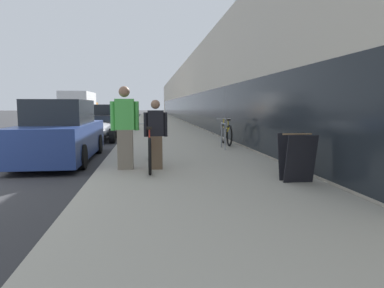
{
  "coord_description": "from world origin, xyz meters",
  "views": [
    {
      "loc": [
        4.34,
        -6.19,
        1.51
      ],
      "look_at": [
        6.64,
        11.67,
        -0.5
      ],
      "focal_mm": 32.0,
      "sensor_mm": 36.0,
      "label": 1
    }
  ],
  "objects_px": {
    "bike_rack_hoop": "(223,133)",
    "parked_sedan_far": "(108,120)",
    "moving_truck": "(80,107)",
    "cruiser_bike_nearest": "(226,134)",
    "person_bystander": "(125,128)",
    "parked_sedan_curbside": "(62,134)",
    "tandem_bicycle": "(149,149)",
    "vintage_roadster_curbside": "(96,130)",
    "person_rider": "(156,135)",
    "sandwich_board_sign": "(297,157)"
  },
  "relations": [
    {
      "from": "bike_rack_hoop",
      "to": "parked_sedan_far",
      "type": "bearing_deg",
      "value": 117.29
    },
    {
      "from": "bike_rack_hoop",
      "to": "moving_truck",
      "type": "height_order",
      "value": "moving_truck"
    },
    {
      "from": "cruiser_bike_nearest",
      "to": "moving_truck",
      "type": "xyz_separation_m",
      "value": [
        -8.76,
        19.38,
        0.86
      ]
    },
    {
      "from": "moving_truck",
      "to": "parked_sedan_far",
      "type": "bearing_deg",
      "value": -71.9
    },
    {
      "from": "cruiser_bike_nearest",
      "to": "person_bystander",
      "type": "bearing_deg",
      "value": -126.86
    },
    {
      "from": "parked_sedan_curbside",
      "to": "tandem_bicycle",
      "type": "bearing_deg",
      "value": -36.95
    },
    {
      "from": "bike_rack_hoop",
      "to": "vintage_roadster_curbside",
      "type": "relative_size",
      "value": 0.22
    },
    {
      "from": "person_bystander",
      "to": "moving_truck",
      "type": "bearing_deg",
      "value": 102.94
    },
    {
      "from": "person_rider",
      "to": "moving_truck",
      "type": "height_order",
      "value": "moving_truck"
    },
    {
      "from": "parked_sedan_far",
      "to": "parked_sedan_curbside",
      "type": "bearing_deg",
      "value": -90.2
    },
    {
      "from": "person_rider",
      "to": "vintage_roadster_curbside",
      "type": "xyz_separation_m",
      "value": [
        -2.4,
        7.64,
        -0.42
      ]
    },
    {
      "from": "tandem_bicycle",
      "to": "moving_truck",
      "type": "relative_size",
      "value": 0.41
    },
    {
      "from": "parked_sedan_curbside",
      "to": "cruiser_bike_nearest",
      "type": "bearing_deg",
      "value": 24.29
    },
    {
      "from": "cruiser_bike_nearest",
      "to": "moving_truck",
      "type": "relative_size",
      "value": 0.25
    },
    {
      "from": "parked_sedan_curbside",
      "to": "person_rider",
      "type": "bearing_deg",
      "value": -40.48
    },
    {
      "from": "person_bystander",
      "to": "moving_truck",
      "type": "height_order",
      "value": "moving_truck"
    },
    {
      "from": "person_bystander",
      "to": "bike_rack_hoop",
      "type": "height_order",
      "value": "person_bystander"
    },
    {
      "from": "parked_sedan_curbside",
      "to": "parked_sedan_far",
      "type": "relative_size",
      "value": 1.04
    },
    {
      "from": "sandwich_board_sign",
      "to": "vintage_roadster_curbside",
      "type": "bearing_deg",
      "value": 118.22
    },
    {
      "from": "person_rider",
      "to": "cruiser_bike_nearest",
      "type": "relative_size",
      "value": 0.89
    },
    {
      "from": "tandem_bicycle",
      "to": "sandwich_board_sign",
      "type": "bearing_deg",
      "value": -36.0
    },
    {
      "from": "moving_truck",
      "to": "bike_rack_hoop",
      "type": "bearing_deg",
      "value": -67.59
    },
    {
      "from": "parked_sedan_far",
      "to": "moving_truck",
      "type": "bearing_deg",
      "value": 108.1
    },
    {
      "from": "person_bystander",
      "to": "sandwich_board_sign",
      "type": "height_order",
      "value": "person_bystander"
    },
    {
      "from": "parked_sedan_far",
      "to": "cruiser_bike_nearest",
      "type": "bearing_deg",
      "value": -58.08
    },
    {
      "from": "parked_sedan_curbside",
      "to": "vintage_roadster_curbside",
      "type": "bearing_deg",
      "value": 88.75
    },
    {
      "from": "person_bystander",
      "to": "parked_sedan_far",
      "type": "xyz_separation_m",
      "value": [
        -1.81,
        12.6,
        -0.31
      ]
    },
    {
      "from": "tandem_bicycle",
      "to": "person_bystander",
      "type": "height_order",
      "value": "person_bystander"
    },
    {
      "from": "cruiser_bike_nearest",
      "to": "sandwich_board_sign",
      "type": "relative_size",
      "value": 1.91
    },
    {
      "from": "bike_rack_hoop",
      "to": "parked_sedan_far",
      "type": "xyz_separation_m",
      "value": [
        -4.77,
        9.25,
        0.1
      ]
    },
    {
      "from": "person_bystander",
      "to": "vintage_roadster_curbside",
      "type": "relative_size",
      "value": 0.47
    },
    {
      "from": "tandem_bicycle",
      "to": "person_rider",
      "type": "height_order",
      "value": "person_rider"
    },
    {
      "from": "bike_rack_hoop",
      "to": "parked_sedan_curbside",
      "type": "bearing_deg",
      "value": -165.14
    },
    {
      "from": "vintage_roadster_curbside",
      "to": "cruiser_bike_nearest",
      "type": "bearing_deg",
      "value": -32.2
    },
    {
      "from": "bike_rack_hoop",
      "to": "parked_sedan_far",
      "type": "distance_m",
      "value": 10.41
    },
    {
      "from": "parked_sedan_curbside",
      "to": "vintage_roadster_curbside",
      "type": "height_order",
      "value": "parked_sedan_curbside"
    },
    {
      "from": "person_rider",
      "to": "parked_sedan_far",
      "type": "height_order",
      "value": "person_rider"
    },
    {
      "from": "person_rider",
      "to": "vintage_roadster_curbside",
      "type": "distance_m",
      "value": 8.02
    },
    {
      "from": "person_rider",
      "to": "bike_rack_hoop",
      "type": "distance_m",
      "value": 4.13
    },
    {
      "from": "person_bystander",
      "to": "parked_sedan_far",
      "type": "bearing_deg",
      "value": 98.17
    },
    {
      "from": "person_bystander",
      "to": "bike_rack_hoop",
      "type": "bearing_deg",
      "value": 48.55
    },
    {
      "from": "parked_sedan_far",
      "to": "moving_truck",
      "type": "relative_size",
      "value": 0.65
    },
    {
      "from": "tandem_bicycle",
      "to": "parked_sedan_far",
      "type": "height_order",
      "value": "parked_sedan_far"
    },
    {
      "from": "person_rider",
      "to": "tandem_bicycle",
      "type": "bearing_deg",
      "value": 111.23
    },
    {
      "from": "bike_rack_hoop",
      "to": "parked_sedan_curbside",
      "type": "height_order",
      "value": "parked_sedan_curbside"
    },
    {
      "from": "vintage_roadster_curbside",
      "to": "parked_sedan_far",
      "type": "height_order",
      "value": "parked_sedan_far"
    },
    {
      "from": "parked_sedan_curbside",
      "to": "moving_truck",
      "type": "xyz_separation_m",
      "value": [
        -3.62,
        21.7,
        0.61
      ]
    },
    {
      "from": "cruiser_bike_nearest",
      "to": "person_rider",
      "type": "bearing_deg",
      "value": -120.44
    },
    {
      "from": "tandem_bicycle",
      "to": "sandwich_board_sign",
      "type": "xyz_separation_m",
      "value": [
        2.7,
        -1.96,
        0.04
      ]
    },
    {
      "from": "cruiser_bike_nearest",
      "to": "sandwich_board_sign",
      "type": "height_order",
      "value": "cruiser_bike_nearest"
    }
  ]
}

